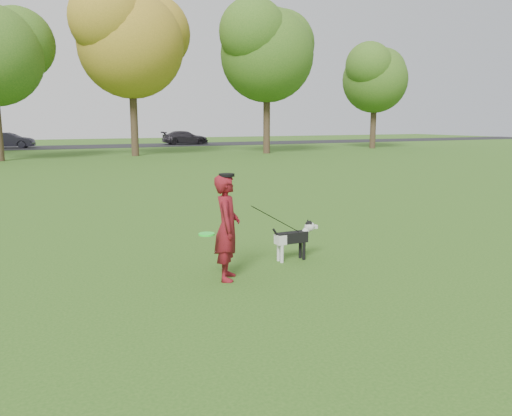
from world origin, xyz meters
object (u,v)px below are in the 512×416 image
car_mid (9,140)px  car_right (185,138)px  man (227,228)px  dog (295,236)px

car_mid → car_right: bearing=-74.5°
man → car_mid: (-3.21, 40.33, -0.12)m
car_mid → car_right: size_ratio=0.88×
car_right → dog: bearing=168.8°
man → car_mid: size_ratio=0.40×
car_mid → car_right: car_right is taller
dog → car_mid: 40.13m
car_right → car_mid: bearing=93.9°
car_mid → man: bearing=-160.0°
dog → car_mid: size_ratio=0.22×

